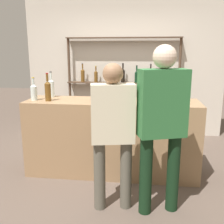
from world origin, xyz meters
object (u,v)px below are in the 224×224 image
Objects in this scene: counter_bottle_1 at (48,90)px; counter_bottle_2 at (51,87)px; counter_bottle_3 at (34,91)px; wine_glass at (172,94)px; customer_center at (113,128)px; counter_bottle_0 at (166,91)px; customer_right at (162,119)px; ice_bucket at (102,94)px.

counter_bottle_2 is at bearing 100.93° from counter_bottle_1.
counter_bottle_3 is at bearing -119.19° from counter_bottle_2.
customer_center reaches higher than wine_glass.
counter_bottle_0 is at bearing 127.00° from wine_glass.
counter_bottle_1 is 2.36× the size of wine_glass.
customer_right is (1.51, -1.04, -0.15)m from counter_bottle_2.
wine_glass is 0.90m from ice_bucket.
customer_center reaches higher than counter_bottle_2.
customer_center reaches higher than counter_bottle_1.
counter_bottle_1 is 1.20× the size of counter_bottle_3.
counter_bottle_2 is 1.84m from customer_right.
wine_glass is 0.09× the size of customer_right.
ice_bucket is 0.12× the size of customer_right.
counter_bottle_0 is 0.99× the size of counter_bottle_2.
counter_bottle_2 is at bearing 60.81° from counter_bottle_3.
counter_bottle_1 reaches higher than counter_bottle_0.
counter_bottle_2 is 0.31m from counter_bottle_3.
ice_bucket is at bearing 25.15° from customer_right.
counter_bottle_0 is 1.75m from counter_bottle_3.
customer_center is at bearing -45.71° from counter_bottle_2.
wine_glass is (1.82, 0.01, -0.00)m from counter_bottle_3.
customer_right reaches higher than customer_center.
counter_bottle_0 is at bearing -45.00° from customer_center.
customer_right reaches higher than counter_bottle_2.
customer_right is (1.66, -0.77, -0.13)m from counter_bottle_3.
counter_bottle_0 is 0.98× the size of counter_bottle_1.
counter_bottle_1 is 0.21× the size of customer_right.
counter_bottle_2 is at bearing 171.06° from wine_glass.
counter_bottle_1 is 0.72m from ice_bucket.
counter_bottle_0 is 0.83m from ice_bucket.
customer_right reaches higher than counter_bottle_3.
customer_center is at bearing -130.07° from wine_glass.
counter_bottle_1 is 1.61m from wine_glass.
customer_right is at bearing -46.96° from ice_bucket.
customer_right reaches higher than wine_glass.
counter_bottle_1 is 1.72× the size of ice_bucket.
counter_bottle_1 is at bearing -79.07° from counter_bottle_2.
wine_glass is at bearing -29.60° from customer_right.
customer_center is at bearing -123.90° from counter_bottle_0.
ice_bucket is at bearing 6.11° from customer_center.
counter_bottle_2 is (-1.60, 0.17, 0.00)m from counter_bottle_0.
counter_bottle_3 is at bearing -178.99° from ice_bucket.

